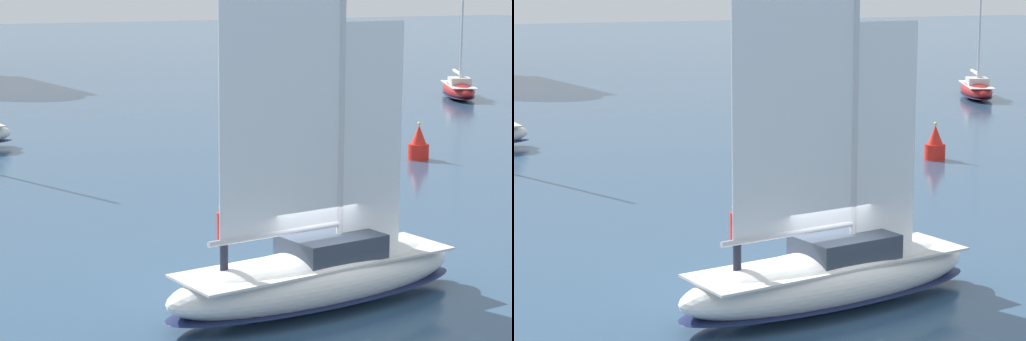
% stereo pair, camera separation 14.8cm
% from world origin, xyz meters
% --- Properties ---
extents(ground_plane, '(400.00, 400.00, 0.00)m').
position_xyz_m(ground_plane, '(0.00, 0.00, 0.00)').
color(ground_plane, '#2D4C6B').
extents(sailboat_main, '(8.79, 2.85, 11.94)m').
position_xyz_m(sailboat_main, '(0.01, 0.00, 0.97)').
color(sailboat_main, white).
rests_on(sailboat_main, ground).
extents(sailboat_moored_near_marina, '(5.83, 7.31, 10.19)m').
position_xyz_m(sailboat_moored_near_marina, '(36.05, 34.47, 0.69)').
color(sailboat_moored_near_marina, maroon).
rests_on(sailboat_moored_near_marina, ground).
extents(channel_buoy, '(0.97, 0.97, 1.78)m').
position_xyz_m(channel_buoy, '(16.44, 15.62, 0.70)').
color(channel_buoy, red).
rests_on(channel_buoy, ground).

